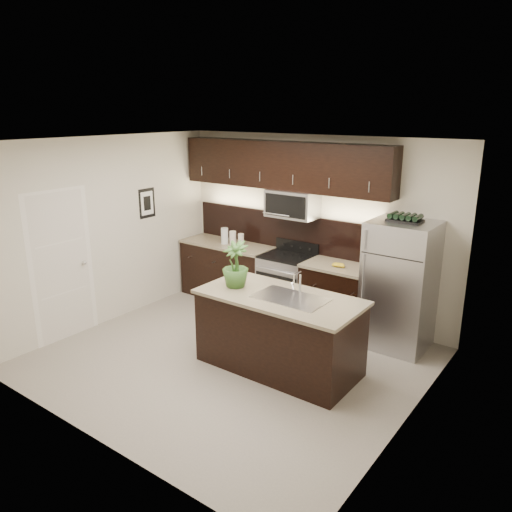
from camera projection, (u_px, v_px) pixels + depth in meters
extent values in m
plane|color=gray|center=(231.00, 359.00, 6.32)|extent=(4.50, 4.50, 0.00)
cube|color=beige|center=(313.00, 227.00, 7.48)|extent=(4.50, 0.02, 2.70)
cube|color=beige|center=(85.00, 310.00, 4.39)|extent=(4.50, 0.02, 2.70)
cube|color=beige|center=(108.00, 231.00, 7.21)|extent=(0.02, 4.00, 2.70)
cube|color=beige|center=(415.00, 298.00, 4.66)|extent=(0.02, 4.00, 2.70)
cube|color=white|center=(227.00, 141.00, 5.55)|extent=(4.50, 4.00, 0.02)
cube|color=silver|center=(62.00, 267.00, 6.68)|extent=(0.04, 0.80, 2.02)
sphere|color=silver|center=(84.00, 263.00, 6.91)|extent=(0.06, 0.06, 0.06)
cube|color=black|center=(147.00, 203.00, 7.70)|extent=(0.01, 0.32, 0.46)
cube|color=white|center=(147.00, 203.00, 7.69)|extent=(0.00, 0.24, 0.36)
cube|color=black|center=(228.00, 271.00, 8.30)|extent=(1.57, 0.62, 0.90)
cube|color=black|center=(344.00, 299.00, 7.09)|extent=(1.16, 0.62, 0.90)
cube|color=#B2B2B7|center=(287.00, 286.00, 7.64)|extent=(0.76, 0.62, 0.90)
cube|color=black|center=(287.00, 256.00, 7.51)|extent=(0.76, 0.60, 0.03)
cube|color=tan|center=(228.00, 244.00, 8.16)|extent=(1.59, 0.65, 0.04)
cube|color=tan|center=(345.00, 268.00, 6.96)|extent=(1.18, 0.65, 0.04)
cube|color=black|center=(287.00, 231.00, 7.76)|extent=(3.49, 0.02, 0.56)
cube|color=#B2B2B7|center=(292.00, 204.00, 7.37)|extent=(0.76, 0.40, 0.40)
cube|color=black|center=(283.00, 165.00, 7.36)|extent=(3.49, 0.33, 0.70)
cube|color=black|center=(279.00, 334.00, 6.00)|extent=(1.90, 0.90, 0.90)
cube|color=tan|center=(280.00, 297.00, 5.87)|extent=(1.96, 0.96, 0.04)
cube|color=silver|center=(290.00, 298.00, 5.78)|extent=(0.84, 0.50, 0.01)
cylinder|color=silver|center=(300.00, 284.00, 5.91)|extent=(0.03, 0.03, 0.24)
cylinder|color=silver|center=(297.00, 273.00, 5.81)|extent=(0.02, 0.14, 0.02)
cylinder|color=silver|center=(294.00, 279.00, 5.77)|extent=(0.02, 0.02, 0.10)
cube|color=#B2B2B7|center=(399.00, 285.00, 6.48)|extent=(0.82, 0.74, 1.69)
cube|color=black|center=(405.00, 220.00, 6.23)|extent=(0.42, 0.26, 0.03)
cylinder|color=black|center=(393.00, 215.00, 6.31)|extent=(0.07, 0.24, 0.07)
cylinder|color=black|center=(399.00, 216.00, 6.26)|extent=(0.07, 0.24, 0.07)
cylinder|color=black|center=(405.00, 217.00, 6.22)|extent=(0.07, 0.24, 0.07)
cylinder|color=black|center=(412.00, 217.00, 6.17)|extent=(0.07, 0.24, 0.07)
cylinder|color=black|center=(418.00, 218.00, 6.13)|extent=(0.07, 0.24, 0.07)
imported|color=#356026|center=(235.00, 264.00, 6.09)|extent=(0.34, 0.34, 0.57)
cylinder|color=silver|center=(225.00, 236.00, 8.09)|extent=(0.12, 0.12, 0.26)
cylinder|color=silver|center=(233.00, 238.00, 8.06)|extent=(0.11, 0.11, 0.22)
cylinder|color=silver|center=(241.00, 239.00, 8.02)|extent=(0.10, 0.10, 0.18)
cylinder|color=silver|center=(375.00, 266.00, 6.63)|extent=(0.10, 0.10, 0.20)
cylinder|color=silver|center=(376.00, 258.00, 6.59)|extent=(0.11, 0.11, 0.02)
cylinder|color=silver|center=(376.00, 255.00, 6.58)|extent=(0.01, 0.01, 0.08)
ellipsoid|color=gold|center=(335.00, 264.00, 6.95)|extent=(0.20, 0.17, 0.06)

